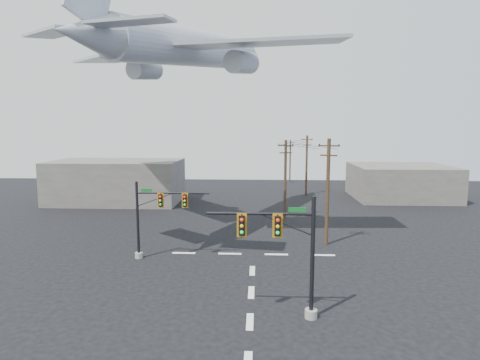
# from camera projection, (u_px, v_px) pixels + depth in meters

# --- Properties ---
(ground) EXTENTS (120.00, 120.00, 0.00)m
(ground) POSITION_uv_depth(u_px,v_px,m) (250.00, 322.00, 22.57)
(ground) COLOR black
(ground) RESTS_ON ground
(lane_markings) EXTENTS (14.00, 21.20, 0.01)m
(lane_markings) POSITION_uv_depth(u_px,v_px,m) (252.00, 284.00, 27.84)
(lane_markings) COLOR white
(lane_markings) RESTS_ON ground
(signal_mast_near) EXTENTS (6.31, 0.78, 7.11)m
(signal_mast_near) POSITION_uv_depth(u_px,v_px,m) (290.00, 254.00, 22.52)
(signal_mast_near) COLOR gray
(signal_mast_near) RESTS_ON ground
(signal_mast_far) EXTENTS (6.30, 0.71, 6.44)m
(signal_mast_far) POSITION_uv_depth(u_px,v_px,m) (153.00, 218.00, 32.89)
(signal_mast_far) COLOR gray
(signal_mast_far) RESTS_ON ground
(utility_pole_a) EXTENTS (1.89, 0.81, 9.82)m
(utility_pole_a) POSITION_uv_depth(u_px,v_px,m) (328.00, 190.00, 36.57)
(utility_pole_a) COLOR #422C1C
(utility_pole_a) RESTS_ON ground
(utility_pole_b) EXTENTS (1.84, 0.68, 9.33)m
(utility_pole_b) POSITION_uv_depth(u_px,v_px,m) (285.00, 178.00, 46.54)
(utility_pole_b) COLOR #422C1C
(utility_pole_b) RESTS_ON ground
(utility_pole_c) EXTENTS (1.85, 0.82, 9.46)m
(utility_pole_c) POSITION_uv_depth(u_px,v_px,m) (307.00, 164.00, 63.25)
(utility_pole_c) COLOR #422C1C
(utility_pole_c) RESTS_ON ground
(utility_pole_d) EXTENTS (1.61, 0.77, 8.20)m
(utility_pole_d) POSITION_uv_depth(u_px,v_px,m) (290.00, 160.00, 78.25)
(utility_pole_d) COLOR #422C1C
(utility_pole_d) RESTS_ON ground
(power_lines) EXTENTS (6.18, 41.99, 0.74)m
(power_lines) POSITION_uv_depth(u_px,v_px,m) (299.00, 143.00, 56.71)
(power_lines) COLOR black
(airliner) EXTENTS (29.46, 32.19, 8.74)m
(airliner) POSITION_uv_depth(u_px,v_px,m) (192.00, 49.00, 40.22)
(airliner) COLOR #A9AEB5
(building_left) EXTENTS (18.00, 10.00, 6.00)m
(building_left) POSITION_uv_depth(u_px,v_px,m) (117.00, 181.00, 57.74)
(building_left) COLOR slate
(building_left) RESTS_ON ground
(building_right) EXTENTS (14.00, 12.00, 5.00)m
(building_right) POSITION_uv_depth(u_px,v_px,m) (401.00, 182.00, 60.79)
(building_right) COLOR slate
(building_right) RESTS_ON ground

